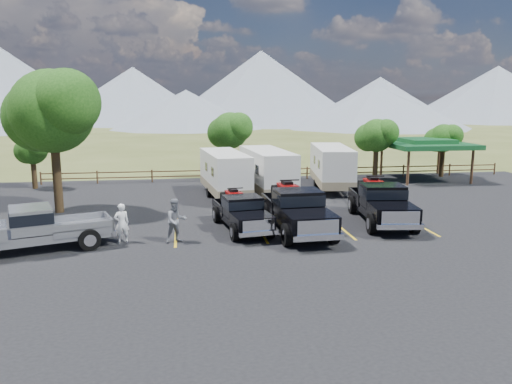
{
  "coord_description": "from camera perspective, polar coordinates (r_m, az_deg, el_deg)",
  "views": [
    {
      "loc": [
        -5.48,
        -19.39,
        6.3
      ],
      "look_at": [
        -1.96,
        5.25,
        1.6
      ],
      "focal_mm": 35.0,
      "sensor_mm": 36.0,
      "label": 1
    }
  ],
  "objects": [
    {
      "name": "rig_center",
      "position": [
        23.76,
        4.63,
        -1.89
      ],
      "size": [
        2.64,
        6.91,
        2.28
      ],
      "rotation": [
        0.0,
        0.0,
        0.04
      ],
      "color": "black",
      "rests_on": "asphalt_lot"
    },
    {
      "name": "trailer_center",
      "position": [
        32.23,
        1.3,
        2.31
      ],
      "size": [
        2.89,
        8.63,
        2.99
      ],
      "rotation": [
        0.0,
        0.0,
        0.1
      ],
      "color": "white",
      "rests_on": "asphalt_lot"
    },
    {
      "name": "rig_right",
      "position": [
        26.2,
        14.07,
        -1.07
      ],
      "size": [
        2.95,
        6.83,
        2.21
      ],
      "rotation": [
        0.0,
        0.0,
        -0.12
      ],
      "color": "black",
      "rests_on": "asphalt_lot"
    },
    {
      "name": "pickup_silver",
      "position": [
        22.58,
        -23.86,
        -3.79
      ],
      "size": [
        6.52,
        3.9,
        1.87
      ],
      "rotation": [
        0.0,
        0.0,
        -1.24
      ],
      "color": "gray",
      "rests_on": "asphalt_lot"
    },
    {
      "name": "trailer_left",
      "position": [
        31.75,
        -3.59,
        2.07
      ],
      "size": [
        2.91,
        8.37,
        2.89
      ],
      "rotation": [
        0.0,
        0.0,
        0.12
      ],
      "color": "white",
      "rests_on": "asphalt_lot"
    },
    {
      "name": "pavilion",
      "position": [
        40.96,
        18.81,
        5.2
      ],
      "size": [
        6.2,
        6.2,
        3.22
      ],
      "color": "brown",
      "rests_on": "ground"
    },
    {
      "name": "ground",
      "position": [
        21.11,
        7.36,
        -6.76
      ],
      "size": [
        320.0,
        320.0,
        0.0
      ],
      "primitive_type": "plane",
      "color": "#485223",
      "rests_on": "ground"
    },
    {
      "name": "trailer_right",
      "position": [
        34.95,
        8.61,
        2.83
      ],
      "size": [
        3.14,
        8.59,
        2.97
      ],
      "rotation": [
        0.0,
        0.0,
        -0.14
      ],
      "color": "white",
      "rests_on": "asphalt_lot"
    },
    {
      "name": "tree_nw_small",
      "position": [
        38.06,
        -24.24,
        4.45
      ],
      "size": [
        2.59,
        2.43,
        3.85
      ],
      "color": "black",
      "rests_on": "ground"
    },
    {
      "name": "person_b",
      "position": [
        22.14,
        -9.13,
        -3.25
      ],
      "size": [
        1.14,
        1.02,
        1.95
      ],
      "primitive_type": "imported",
      "rotation": [
        0.0,
        0.0,
        0.35
      ],
      "color": "slate",
      "rests_on": "asphalt_lot"
    },
    {
      "name": "tree_big_nw",
      "position": [
        29.29,
        -22.34,
        8.53
      ],
      "size": [
        5.54,
        5.18,
        7.84
      ],
      "color": "black",
      "rests_on": "ground"
    },
    {
      "name": "tree_ne_a",
      "position": [
        39.27,
        13.58,
        6.28
      ],
      "size": [
        3.11,
        2.92,
        4.76
      ],
      "color": "black",
      "rests_on": "ground"
    },
    {
      "name": "rail_fence",
      "position": [
        39.04,
        3.02,
        2.29
      ],
      "size": [
        36.12,
        0.12,
        1.0
      ],
      "color": "brown",
      "rests_on": "ground"
    },
    {
      "name": "stall_lines",
      "position": [
        24.82,
        4.91,
        -3.94
      ],
      "size": [
        12.12,
        5.5,
        0.01
      ],
      "color": "gold",
      "rests_on": "asphalt_lot"
    },
    {
      "name": "person_a",
      "position": [
        22.65,
        -15.1,
        -3.44
      ],
      "size": [
        0.73,
        0.59,
        1.75
      ],
      "primitive_type": "imported",
      "rotation": [
        0.0,
        0.0,
        3.45
      ],
      "color": "white",
      "rests_on": "asphalt_lot"
    },
    {
      "name": "tree_ne_b",
      "position": [
        42.75,
        20.61,
        5.76
      ],
      "size": [
        2.77,
        2.59,
        4.27
      ],
      "color": "black",
      "rests_on": "ground"
    },
    {
      "name": "asphalt_lot",
      "position": [
        23.89,
        5.45,
        -4.6
      ],
      "size": [
        44.0,
        34.0,
        0.04
      ],
      "primitive_type": "cube",
      "color": "black",
      "rests_on": "ground"
    },
    {
      "name": "tree_north",
      "position": [
        38.64,
        -3.0,
        7.02
      ],
      "size": [
        3.46,
        3.24,
        5.25
      ],
      "color": "black",
      "rests_on": "ground"
    },
    {
      "name": "mountain_range",
      "position": [
        125.39,
        -9.28,
        11.27
      ],
      "size": [
        209.0,
        71.0,
        20.0
      ],
      "color": "gray",
      "rests_on": "ground"
    },
    {
      "name": "rig_left",
      "position": [
        24.07,
        -1.7,
        -2.2
      ],
      "size": [
        2.63,
        5.74,
        1.85
      ],
      "rotation": [
        0.0,
        0.0,
        0.16
      ],
      "color": "black",
      "rests_on": "asphalt_lot"
    }
  ]
}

